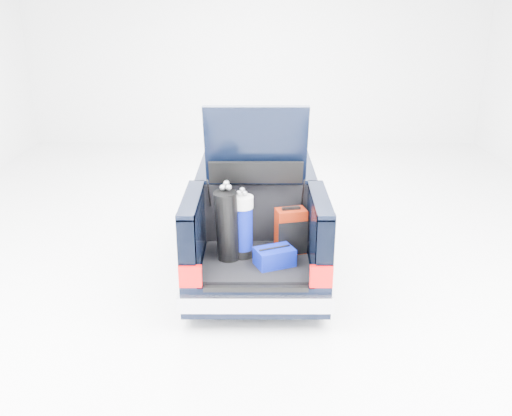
{
  "coord_description": "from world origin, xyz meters",
  "views": [
    {
      "loc": [
        0.01,
        -7.59,
        3.6
      ],
      "look_at": [
        0.0,
        -0.5,
        0.92
      ],
      "focal_mm": 38.0,
      "sensor_mm": 36.0,
      "label": 1
    }
  ],
  "objects_px": {
    "red_suitcase": "(291,231)",
    "blue_golf_bag": "(243,226)",
    "blue_duffel": "(275,257)",
    "car": "(256,209)",
    "black_golf_bag": "(227,226)"
  },
  "relations": [
    {
      "from": "red_suitcase",
      "to": "blue_golf_bag",
      "type": "distance_m",
      "value": 0.63
    },
    {
      "from": "red_suitcase",
      "to": "blue_duffel",
      "type": "xyz_separation_m",
      "value": [
        -0.21,
        -0.37,
        -0.18
      ]
    },
    {
      "from": "blue_golf_bag",
      "to": "red_suitcase",
      "type": "bearing_deg",
      "value": 4.41
    },
    {
      "from": "car",
      "to": "red_suitcase",
      "type": "height_order",
      "value": "car"
    },
    {
      "from": "black_golf_bag",
      "to": "red_suitcase",
      "type": "bearing_deg",
      "value": 39.85
    },
    {
      "from": "red_suitcase",
      "to": "blue_duffel",
      "type": "height_order",
      "value": "red_suitcase"
    },
    {
      "from": "blue_duffel",
      "to": "blue_golf_bag",
      "type": "bearing_deg",
      "value": 124.82
    },
    {
      "from": "black_golf_bag",
      "to": "blue_golf_bag",
      "type": "bearing_deg",
      "value": 53.22
    },
    {
      "from": "car",
      "to": "black_golf_bag",
      "type": "distance_m",
      "value": 1.67
    },
    {
      "from": "red_suitcase",
      "to": "blue_duffel",
      "type": "distance_m",
      "value": 0.46
    },
    {
      "from": "black_golf_bag",
      "to": "blue_golf_bag",
      "type": "relative_size",
      "value": 1.11
    },
    {
      "from": "car",
      "to": "black_golf_bag",
      "type": "xyz_separation_m",
      "value": [
        -0.35,
        -1.58,
        0.38
      ]
    },
    {
      "from": "red_suitcase",
      "to": "black_golf_bag",
      "type": "xyz_separation_m",
      "value": [
        -0.8,
        -0.22,
        0.17
      ]
    },
    {
      "from": "black_golf_bag",
      "to": "blue_duffel",
      "type": "height_order",
      "value": "black_golf_bag"
    },
    {
      "from": "black_golf_bag",
      "to": "blue_duffel",
      "type": "bearing_deg",
      "value": 9.96
    }
  ]
}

